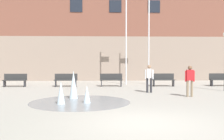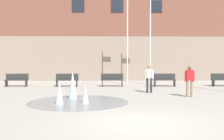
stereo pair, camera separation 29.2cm
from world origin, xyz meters
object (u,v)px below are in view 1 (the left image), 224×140
object	(u,v)px
park_bench_under_left_flagpole	(66,80)
adult_near_bench	(149,76)
flagpole_right	(149,34)
park_bench_center	(111,80)
teen_by_trashcan	(190,79)
flagpole_left	(127,33)
park_bench_far_right	(221,79)
park_bench_left_of_flagpoles	(15,80)
park_bench_near_trashcan	(163,80)

from	to	relation	value
park_bench_under_left_flagpole	adult_near_bench	bearing A→B (deg)	-34.62
park_bench_under_left_flagpole	flagpole_right	bearing A→B (deg)	13.27
park_bench_center	teen_by_trashcan	bearing A→B (deg)	-55.33
adult_near_bench	flagpole_left	bearing A→B (deg)	-151.54
park_bench_center	park_bench_far_right	size ratio (longest dim) A/B	1.00
adult_near_bench	park_bench_under_left_flagpole	bearing A→B (deg)	-105.23
park_bench_center	park_bench_left_of_flagpoles	bearing A→B (deg)	179.64
park_bench_under_left_flagpole	park_bench_near_trashcan	world-z (taller)	same
flagpole_left	park_bench_far_right	bearing A→B (deg)	-12.63
park_bench_under_left_flagpole	teen_by_trashcan	bearing A→B (deg)	-37.83
park_bench_center	flagpole_right	size ratio (longest dim) A/B	0.22
teen_by_trashcan	flagpole_right	xyz separation A→B (m)	(-0.81, 6.89, 2.97)
park_bench_under_left_flagpole	flagpole_right	world-z (taller)	flagpole_right
park_bench_far_right	flagpole_right	size ratio (longest dim) A/B	0.22
adult_near_bench	flagpole_right	size ratio (longest dim) A/B	0.22
park_bench_left_of_flagpoles	park_bench_under_left_flagpole	size ratio (longest dim) A/B	1.00
adult_near_bench	flagpole_right	bearing A→B (deg)	-171.07
park_bench_center	flagpole_left	bearing A→B (deg)	48.82
adult_near_bench	park_bench_far_right	bearing A→B (deg)	140.77
teen_by_trashcan	flagpole_left	size ratio (longest dim) A/B	0.21
park_bench_center	teen_by_trashcan	size ratio (longest dim) A/B	1.01
park_bench_under_left_flagpole	teen_by_trashcan	size ratio (longest dim) A/B	1.01
park_bench_left_of_flagpoles	teen_by_trashcan	size ratio (longest dim) A/B	1.01
park_bench_under_left_flagpole	flagpole_right	distance (m)	7.22
park_bench_center	adult_near_bench	distance (m)	4.23
park_bench_near_trashcan	flagpole_left	size ratio (longest dim) A/B	0.21
park_bench_left_of_flagpoles	adult_near_bench	size ratio (longest dim) A/B	1.01
adult_near_bench	teen_by_trashcan	bearing A→B (deg)	63.42
park_bench_far_right	adult_near_bench	world-z (taller)	adult_near_bench
park_bench_left_of_flagpoles	flagpole_left	xyz separation A→B (m)	(8.00, 1.37, 3.50)
teen_by_trashcan	flagpole_right	bearing A→B (deg)	102.86
park_bench_near_trashcan	flagpole_left	bearing A→B (deg)	149.12
park_bench_near_trashcan	park_bench_under_left_flagpole	bearing A→B (deg)	179.71
teen_by_trashcan	flagpole_right	world-z (taller)	flagpole_right
park_bench_near_trashcan	flagpole_right	world-z (taller)	flagpole_right
park_bench_near_trashcan	park_bench_far_right	xyz separation A→B (m)	(4.19, -0.00, 0.00)
park_bench_left_of_flagpoles	flagpole_right	xyz separation A→B (m)	(9.75, 1.37, 3.43)
park_bench_far_right	park_bench_center	bearing A→B (deg)	179.35
park_bench_under_left_flagpole	flagpole_left	distance (m)	5.83
park_bench_left_of_flagpoles	teen_by_trashcan	xyz separation A→B (m)	(10.56, -5.52, 0.45)
park_bench_near_trashcan	park_bench_far_right	world-z (taller)	same
park_bench_near_trashcan	adult_near_bench	size ratio (longest dim) A/B	1.01
park_bench_far_right	flagpole_right	bearing A→B (deg)	163.11
park_bench_under_left_flagpole	flagpole_left	bearing A→B (deg)	18.20
park_bench_center	teen_by_trashcan	distance (m)	6.68
park_bench_far_right	teen_by_trashcan	xyz separation A→B (m)	(-4.13, -5.39, 0.45)
park_bench_far_right	teen_by_trashcan	distance (m)	6.80
teen_by_trashcan	park_bench_center	bearing A→B (deg)	130.83
flagpole_left	park_bench_near_trashcan	bearing A→B (deg)	-30.88
park_bench_center	flagpole_left	xyz separation A→B (m)	(1.23, 1.41, 3.50)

